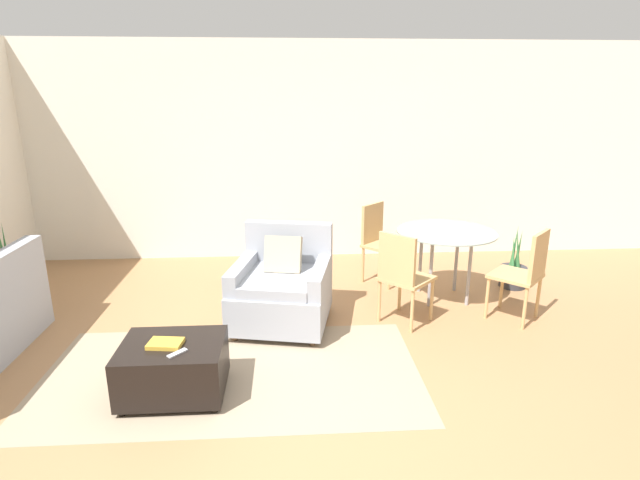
# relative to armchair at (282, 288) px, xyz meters

# --- Properties ---
(ground_plane) EXTENTS (20.00, 20.00, 0.00)m
(ground_plane) POSITION_rel_armchair_xyz_m (0.00, -1.49, -0.35)
(ground_plane) COLOR #A3754C
(wall_back) EXTENTS (12.00, 0.06, 2.75)m
(wall_back) POSITION_rel_armchair_xyz_m (0.00, 2.09, 1.03)
(wall_back) COLOR white
(wall_back) RESTS_ON ground_plane
(area_rug) EXTENTS (2.92, 1.54, 0.01)m
(area_rug) POSITION_rel_armchair_xyz_m (-0.39, -0.89, -0.35)
(area_rug) COLOR gray
(area_rug) RESTS_ON ground_plane
(armchair) EXTENTS (1.02, 1.05, 0.90)m
(armchair) POSITION_rel_armchair_xyz_m (0.00, 0.00, 0.00)
(armchair) COLOR #999EA8
(armchair) RESTS_ON ground_plane
(ottoman) EXTENTS (0.72, 0.57, 0.40)m
(ottoman) POSITION_rel_armchair_xyz_m (-0.77, -1.14, -0.13)
(ottoman) COLOR black
(ottoman) RESTS_ON ground_plane
(book_stack) EXTENTS (0.25, 0.19, 0.03)m
(book_stack) POSITION_rel_armchair_xyz_m (-0.81, -1.16, 0.07)
(book_stack) COLOR gold
(book_stack) RESTS_ON ottoman
(tv_remote_primary) EXTENTS (0.13, 0.14, 0.01)m
(tv_remote_primary) POSITION_rel_armchair_xyz_m (-0.70, -1.28, 0.06)
(tv_remote_primary) COLOR #B7B7BC
(tv_remote_primary) RESTS_ON ottoman
(potted_plant) EXTENTS (0.41, 0.41, 1.14)m
(potted_plant) POSITION_rel_armchair_xyz_m (-2.87, 0.58, -0.13)
(potted_plant) COLOR brown
(potted_plant) RESTS_ON ground_plane
(dining_table) EXTENTS (1.02, 1.02, 0.74)m
(dining_table) POSITION_rel_armchair_xyz_m (1.70, 0.49, 0.30)
(dining_table) COLOR #8C9E99
(dining_table) RESTS_ON ground_plane
(dining_chair_near_left) EXTENTS (0.59, 0.59, 0.90)m
(dining_chair_near_left) POSITION_rel_armchair_xyz_m (1.11, -0.10, 0.17)
(dining_chair_near_left) COLOR tan
(dining_chair_near_left) RESTS_ON ground_plane
(dining_chair_near_right) EXTENTS (0.59, 0.59, 0.90)m
(dining_chair_near_right) POSITION_rel_armchair_xyz_m (2.29, -0.10, 0.17)
(dining_chair_near_right) COLOR tan
(dining_chair_near_right) RESTS_ON ground_plane
(dining_chair_far_left) EXTENTS (0.59, 0.59, 0.90)m
(dining_chair_far_left) POSITION_rel_armchair_xyz_m (1.11, 1.07, 0.17)
(dining_chair_far_left) COLOR tan
(dining_chair_far_left) RESTS_ON ground_plane
(potted_plant_small) EXTENTS (0.29, 0.29, 0.71)m
(potted_plant_small) POSITION_rel_armchair_xyz_m (2.59, 0.76, -0.18)
(potted_plant_small) COLOR #333338
(potted_plant_small) RESTS_ON ground_plane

